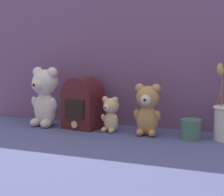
# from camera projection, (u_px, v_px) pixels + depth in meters

# --- Properties ---
(ground_plane) EXTENTS (4.00, 4.00, 0.00)m
(ground_plane) POSITION_uv_depth(u_px,v_px,m) (110.00, 132.00, 1.48)
(ground_plane) COLOR #4C5184
(backdrop_wall) EXTENTS (1.44, 0.02, 0.73)m
(backdrop_wall) POSITION_uv_depth(u_px,v_px,m) (123.00, 48.00, 1.59)
(backdrop_wall) COLOR #704C70
(backdrop_wall) RESTS_ON ground
(teddy_bear_large) EXTENTS (0.15, 0.14, 0.28)m
(teddy_bear_large) POSITION_uv_depth(u_px,v_px,m) (45.00, 96.00, 1.60)
(teddy_bear_large) COLOR beige
(teddy_bear_large) RESTS_ON ground
(teddy_bear_medium) EXTENTS (0.12, 0.11, 0.22)m
(teddy_bear_medium) POSITION_uv_depth(u_px,v_px,m) (147.00, 108.00, 1.42)
(teddy_bear_medium) COLOR tan
(teddy_bear_medium) RESTS_ON ground
(teddy_bear_small) EXTENTS (0.09, 0.08, 0.15)m
(teddy_bear_small) POSITION_uv_depth(u_px,v_px,m) (110.00, 113.00, 1.48)
(teddy_bear_small) COLOR #DBBC84
(teddy_bear_small) RESTS_ON ground
(vintage_radio) EXTENTS (0.18, 0.15, 0.23)m
(vintage_radio) POSITION_uv_depth(u_px,v_px,m) (83.00, 103.00, 1.55)
(vintage_radio) COLOR #4C1919
(vintage_radio) RESTS_ON ground
(decorative_tin_tall) EXTENTS (0.08, 0.08, 0.08)m
(decorative_tin_tall) POSITION_uv_depth(u_px,v_px,m) (191.00, 129.00, 1.36)
(decorative_tin_tall) COLOR #47705B
(decorative_tin_tall) RESTS_ON ground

